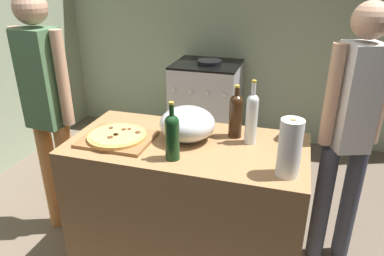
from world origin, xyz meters
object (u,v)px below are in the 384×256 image
(person_in_stripes, at_px, (47,105))
(wine_bottle_dark, at_px, (252,117))
(paper_towel_roll, at_px, (290,148))
(wine_bottle_clear, at_px, (236,114))
(mixing_bowl, at_px, (187,124))
(wine_bottle_green, at_px, (172,135))
(pizza, at_px, (117,136))
(person_in_red, at_px, (350,129))
(stove, at_px, (206,105))

(person_in_stripes, bearing_deg, wine_bottle_dark, 0.76)
(paper_towel_roll, xyz_separation_m, wine_bottle_clear, (-0.32, 0.36, -0.00))
(mixing_bowl, relative_size, paper_towel_roll, 1.10)
(wine_bottle_green, relative_size, wine_bottle_clear, 1.00)
(wine_bottle_green, bearing_deg, wine_bottle_clear, 54.32)
(pizza, bearing_deg, wine_bottle_dark, 14.77)
(wine_bottle_green, height_order, person_in_red, person_in_red)
(wine_bottle_dark, bearing_deg, wine_bottle_green, -139.55)
(pizza, relative_size, stove, 0.35)
(pizza, distance_m, stove, 1.89)
(wine_bottle_dark, bearing_deg, paper_towel_roll, -53.95)
(pizza, xyz_separation_m, wine_bottle_green, (0.38, -0.11, 0.11))
(pizza, relative_size, wine_bottle_dark, 0.92)
(mixing_bowl, bearing_deg, person_in_stripes, 177.64)
(pizza, distance_m, person_in_stripes, 0.62)
(person_in_stripes, relative_size, person_in_red, 1.02)
(person_in_red, bearing_deg, person_in_stripes, -172.62)
(paper_towel_roll, relative_size, person_in_stripes, 0.17)
(mixing_bowl, distance_m, paper_towel_roll, 0.63)
(mixing_bowl, bearing_deg, paper_towel_roll, -23.01)
(stove, height_order, person_in_stripes, person_in_stripes)
(wine_bottle_clear, bearing_deg, paper_towel_roll, -48.36)
(paper_towel_roll, height_order, wine_bottle_clear, wine_bottle_clear)
(wine_bottle_clear, relative_size, person_in_stripes, 0.19)
(wine_bottle_dark, xyz_separation_m, wine_bottle_clear, (-0.10, 0.06, -0.02))
(mixing_bowl, bearing_deg, wine_bottle_dark, 9.19)
(paper_towel_roll, bearing_deg, stove, 114.77)
(stove, relative_size, person_in_red, 0.58)
(pizza, relative_size, mixing_bowl, 1.06)
(wine_bottle_green, height_order, wine_bottle_dark, wine_bottle_dark)
(wine_bottle_green, relative_size, person_in_stripes, 0.19)
(pizza, relative_size, person_in_red, 0.20)
(paper_towel_roll, xyz_separation_m, wine_bottle_green, (-0.58, -0.00, -0.01))
(pizza, height_order, mixing_bowl, mixing_bowl)
(pizza, relative_size, paper_towel_roll, 1.16)
(person_in_red, bearing_deg, pizza, -161.89)
(mixing_bowl, xyz_separation_m, wine_bottle_green, (-0.00, -0.25, 0.04))
(wine_bottle_dark, relative_size, person_in_red, 0.22)
(paper_towel_roll, height_order, wine_bottle_dark, wine_bottle_dark)
(stove, xyz_separation_m, person_in_stripes, (-0.66, -1.65, 0.52))
(wine_bottle_dark, relative_size, person_in_stripes, 0.22)
(wine_bottle_clear, height_order, person_in_stripes, person_in_stripes)
(mixing_bowl, distance_m, person_in_red, 0.95)
(stove, bearing_deg, mixing_bowl, -79.39)
(paper_towel_roll, bearing_deg, person_in_red, 58.35)
(paper_towel_roll, xyz_separation_m, person_in_red, (0.33, 0.53, -0.08))
(wine_bottle_green, bearing_deg, person_in_red, 30.43)
(person_in_stripes, bearing_deg, person_in_red, 7.38)
(person_in_red, bearing_deg, wine_bottle_clear, -165.33)
(paper_towel_roll, bearing_deg, wine_bottle_dark, 126.05)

